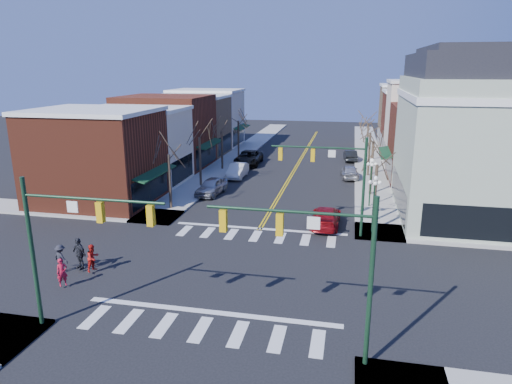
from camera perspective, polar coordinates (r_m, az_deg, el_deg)
The scene contains 36 objects.
ground at distance 27.43m, azimuth -2.76°, elevation -10.04°, with size 160.00×160.00×0.00m, color black.
sidewalk_left at distance 47.92m, azimuth -6.92°, elevation 1.12°, with size 3.50×70.00×0.15m, color #9E9B93.
sidewalk_right at distance 45.55m, azimuth 14.44°, elevation -0.01°, with size 3.50×70.00×0.15m, color #9E9B93.
bldg_left_brick_a at distance 42.58m, azimuth -19.34°, elevation 3.98°, with size 10.00×8.50×8.00m, color #602517.
bldg_left_stucco_a at distance 49.30m, azimuth -14.73°, elevation 5.49°, with size 10.00×7.00×7.50m, color beige.
bldg_left_brick_b at distance 56.41m, azimuth -11.17°, elevation 7.40°, with size 10.00×9.00×8.50m, color #602517.
bldg_left_tan at distance 64.07m, azimuth -8.29°, elevation 8.13°, with size 10.00×7.50×7.80m, color olive.
bldg_left_stucco_b at distance 71.32m, azimuth -6.16°, elevation 9.08°, with size 10.00×8.00×8.20m, color beige.
bldg_right_brick_a at distance 51.14m, azimuth 22.09°, elevation 5.49°, with size 10.00×8.50×8.00m, color #602517.
bldg_right_stucco at distance 58.58m, azimuth 20.93°, elevation 7.72°, with size 10.00×7.00×10.00m, color beige.
bldg_right_brick_b at distance 66.03m, azimuth 19.91°, elevation 7.90°, with size 10.00×8.00×8.50m, color #602517.
bldg_right_tan at distance 73.89m, azimuth 19.12°, elevation 8.87°, with size 10.00×8.00×9.00m, color olive.
victorian_corner at distance 40.10m, azimuth 26.56°, elevation 6.44°, with size 12.25×14.25×13.30m.
traffic_mast_near_left at distance 21.57m, azimuth -22.57°, elevation -4.93°, with size 6.60×0.28×7.20m.
traffic_mast_near_right at distance 18.01m, azimuth 8.41°, elevation -7.83°, with size 6.60×0.28×7.20m.
traffic_mast_far_right at distance 32.15m, azimuth 10.12°, elevation 2.45°, with size 6.60×0.28×7.20m.
lamppost_corner at distance 33.68m, azimuth 14.56°, elevation -0.29°, with size 0.36×0.36×4.33m.
lamppost_midblock at distance 39.98m, azimuth 14.19°, elevation 2.16°, with size 0.36×0.36×4.33m.
tree_left_a at distance 39.08m, azimuth -10.72°, elevation 1.19°, with size 0.24×0.24×4.76m, color #382B21.
tree_left_b at distance 46.35m, azimuth -6.99°, elevation 3.73°, with size 0.24×0.24×5.04m, color #382B21.
tree_left_c at distance 53.89m, azimuth -4.27°, elevation 5.16°, with size 0.24×0.24×4.55m, color #382B21.
tree_left_d at distance 61.49m, azimuth -2.21°, elevation 6.62°, with size 0.24×0.24×4.90m, color #382B21.
tree_right_a at distance 36.27m, azimuth 14.65°, elevation -0.26°, with size 0.24×0.24×4.62m, color #382B21.
tree_right_b at distance 43.97m, azimuth 14.25°, elevation 2.83°, with size 0.24×0.24×5.18m, color #382B21.
tree_right_c at distance 51.85m, azimuth 13.94°, elevation 4.51°, with size 0.24×0.24×4.83m, color #382B21.
tree_right_d at distance 59.72m, azimuth 13.72°, elevation 5.97°, with size 0.24×0.24×4.97m, color #382B21.
car_left_near at distance 43.58m, azimuth -5.58°, elevation 0.69°, with size 1.86×4.63×1.58m, color #AAA9AE.
car_left_mid at distance 50.28m, azimuth -2.34°, elevation 2.71°, with size 1.64×4.70×1.55m, color silver.
car_left_far at distance 56.85m, azimuth -0.93°, elevation 4.29°, with size 2.86×6.20×1.72m, color black.
car_right_near at distance 35.23m, azimuth 8.72°, elevation -3.06°, with size 2.08×5.12×1.49m, color maroon.
car_right_mid at distance 50.83m, azimuth 11.61°, elevation 2.51°, with size 1.76×4.37×1.49m, color #A8A7AC.
car_right_far at distance 60.51m, azimuth 11.71°, elevation 4.49°, with size 1.48×4.26×1.40m, color black.
pedestrian_red_a at distance 27.39m, azimuth -23.08°, elevation -9.21°, with size 0.57×0.38×1.58m, color #AE122C.
pedestrian_red_b at distance 28.62m, azimuth -19.72°, elevation -7.74°, with size 0.80×0.62×1.64m, color red.
pedestrian_dark_a at distance 29.16m, azimuth -21.24°, elevation -7.17°, with size 1.12×0.47×1.91m, color black.
pedestrian_dark_b at distance 29.43m, azimuth -23.22°, elevation -7.54°, with size 1.01×0.58×1.57m, color black.
Camera 1 is at (6.35, -23.96, 11.74)m, focal length 32.00 mm.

